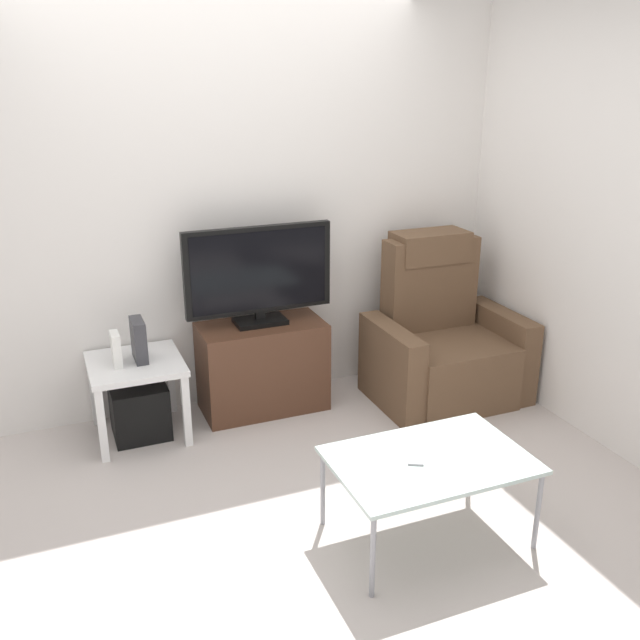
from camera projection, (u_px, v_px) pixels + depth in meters
name	position (u px, v px, depth m)	size (l,w,h in m)	color
ground_plane	(288.00, 479.00, 3.79)	(6.40, 6.40, 0.00)	#BCB2AD
wall_back	(223.00, 205.00, 4.33)	(6.40, 0.06, 2.60)	silver
wall_side	(592.00, 216.00, 4.02)	(0.06, 4.48, 2.60)	silver
tv_stand	(263.00, 366.00, 4.50)	(0.79, 0.40, 0.58)	#4C2D1E
television	(259.00, 273.00, 4.30)	(0.93, 0.20, 0.62)	black
recliner_armchair	(442.00, 342.00, 4.68)	(0.98, 0.78, 1.08)	brown
side_table	(136.00, 373.00, 4.13)	(0.54, 0.54, 0.48)	white
subwoofer_box	(140.00, 410.00, 4.21)	(0.33, 0.33, 0.33)	black
book_upright	(116.00, 349.00, 4.01)	(0.05, 0.14, 0.20)	white
game_console	(139.00, 340.00, 4.08)	(0.07, 0.20, 0.25)	#333338
coffee_table	(430.00, 463.00, 3.21)	(0.90, 0.60, 0.42)	#B2C6C1
cell_phone	(415.00, 456.00, 3.20)	(0.07, 0.15, 0.01)	#B7B7BC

